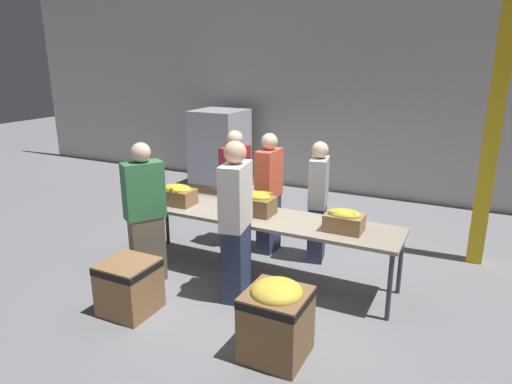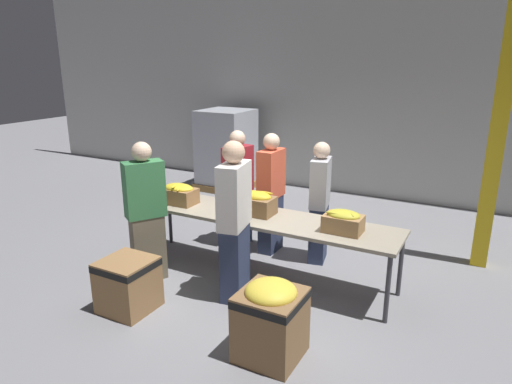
# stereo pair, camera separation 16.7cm
# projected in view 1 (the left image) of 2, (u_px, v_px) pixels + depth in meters

# --- Properties ---
(ground_plane) EXTENTS (30.00, 30.00, 0.00)m
(ground_plane) POSITION_uv_depth(u_px,v_px,m) (259.00, 275.00, 5.63)
(ground_plane) COLOR gray
(wall_back) EXTENTS (16.00, 0.08, 4.00)m
(wall_back) POSITION_uv_depth(u_px,v_px,m) (353.00, 89.00, 8.49)
(wall_back) COLOR #B7B7B2
(wall_back) RESTS_ON ground_plane
(sorting_table) EXTENTS (3.34, 0.74, 0.78)m
(sorting_table) POSITION_uv_depth(u_px,v_px,m) (259.00, 219.00, 5.42)
(sorting_table) COLOR #9E937F
(sorting_table) RESTS_ON ground_plane
(banana_box_0) EXTENTS (0.45, 0.32, 0.27)m
(banana_box_0) POSITION_uv_depth(u_px,v_px,m) (177.00, 194.00, 5.78)
(banana_box_0) COLOR olive
(banana_box_0) RESTS_ON sorting_table
(banana_box_1) EXTENTS (0.43, 0.30, 0.28)m
(banana_box_1) POSITION_uv_depth(u_px,v_px,m) (256.00, 203.00, 5.42)
(banana_box_1) COLOR olive
(banana_box_1) RESTS_ON sorting_table
(banana_box_2) EXTENTS (0.41, 0.28, 0.25)m
(banana_box_2) POSITION_uv_depth(u_px,v_px,m) (344.00, 220.00, 4.90)
(banana_box_2) COLOR #A37A4C
(banana_box_2) RESTS_ON sorting_table
(volunteer_0) EXTENTS (0.29, 0.47, 1.64)m
(volunteer_0) POSITION_uv_depth(u_px,v_px,m) (236.00, 189.00, 6.35)
(volunteer_0) COLOR #2D3856
(volunteer_0) RESTS_ON ground_plane
(volunteer_1) EXTENTS (0.43, 0.50, 1.68)m
(volunteer_1) POSITION_uv_depth(u_px,v_px,m) (145.00, 214.00, 5.28)
(volunteer_1) COLOR #6B604C
(volunteer_1) RESTS_ON ground_plane
(volunteer_2) EXTENTS (0.29, 0.46, 1.58)m
(volunteer_2) POSITION_uv_depth(u_px,v_px,m) (318.00, 203.00, 5.87)
(volunteer_2) COLOR #2D3856
(volunteer_2) RESTS_ON ground_plane
(volunteer_3) EXTENTS (0.32, 0.51, 1.77)m
(volunteer_3) POSITION_uv_depth(u_px,v_px,m) (236.00, 223.00, 4.87)
(volunteer_3) COLOR #2D3856
(volunteer_3) RESTS_ON ground_plane
(volunteer_4) EXTENTS (0.23, 0.44, 1.64)m
(volunteer_4) POSITION_uv_depth(u_px,v_px,m) (269.00, 194.00, 6.14)
(volunteer_4) COLOR #2D3856
(volunteer_4) RESTS_ON ground_plane
(donation_bin_0) EXTENTS (0.52, 0.52, 0.56)m
(donation_bin_0) POSITION_uv_depth(u_px,v_px,m) (129.00, 285.00, 4.76)
(donation_bin_0) COLOR olive
(donation_bin_0) RESTS_ON ground_plane
(donation_bin_1) EXTENTS (0.54, 0.54, 0.73)m
(donation_bin_1) POSITION_uv_depth(u_px,v_px,m) (276.00, 317.00, 4.02)
(donation_bin_1) COLOR olive
(donation_bin_1) RESTS_ON ground_plane
(support_pillar) EXTENTS (0.19, 0.19, 4.00)m
(support_pillar) POSITION_uv_depth(u_px,v_px,m) (496.00, 108.00, 5.46)
(support_pillar) COLOR gold
(support_pillar) RESTS_ON ground_plane
(pallet_stack_0) EXTENTS (1.04, 1.04, 1.58)m
(pallet_stack_0) POSITION_uv_depth(u_px,v_px,m) (220.00, 150.00, 9.15)
(pallet_stack_0) COLOR olive
(pallet_stack_0) RESTS_ON ground_plane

